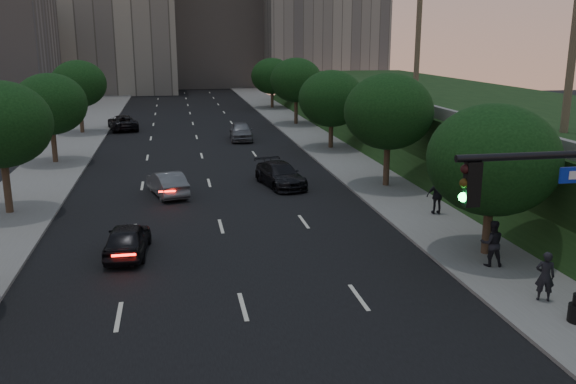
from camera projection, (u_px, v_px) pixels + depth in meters
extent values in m
cube|color=black|center=(203.00, 161.00, 44.01)|extent=(16.00, 140.00, 0.02)
cube|color=slate|center=(340.00, 155.00, 45.84)|extent=(4.50, 140.00, 0.15)
cube|color=slate|center=(54.00, 166.00, 42.14)|extent=(4.50, 140.00, 0.15)
cube|color=black|center=(499.00, 129.00, 45.58)|extent=(18.00, 90.00, 4.00)
cube|color=slate|center=(393.00, 100.00, 43.47)|extent=(0.35, 90.00, 0.70)
cube|color=gray|center=(213.00, 13.00, 110.44)|extent=(22.00, 18.00, 26.00)
cylinder|color=#38281C|center=(488.00, 223.00, 24.57)|extent=(0.36, 0.36, 2.86)
ellipsoid|color=black|center=(493.00, 160.00, 23.93)|extent=(5.20, 5.20, 4.42)
cylinder|color=#38281C|center=(387.00, 161.00, 35.95)|extent=(0.36, 0.36, 3.21)
ellipsoid|color=black|center=(389.00, 111.00, 35.23)|extent=(5.20, 5.20, 4.42)
cylinder|color=#38281C|center=(331.00, 131.00, 48.37)|extent=(0.36, 0.36, 2.86)
ellipsoid|color=black|center=(331.00, 99.00, 47.73)|extent=(5.20, 5.20, 4.42)
cylinder|color=#38281C|center=(296.00, 109.00, 61.66)|extent=(0.36, 0.36, 3.21)
ellipsoid|color=black|center=(296.00, 80.00, 60.94)|extent=(5.20, 5.20, 4.42)
cylinder|color=#38281C|center=(272.00, 97.00, 75.98)|extent=(0.36, 0.36, 2.86)
ellipsoid|color=black|center=(272.00, 76.00, 75.34)|extent=(5.20, 5.20, 4.42)
cylinder|color=#38281C|center=(7.00, 183.00, 30.33)|extent=(0.36, 0.36, 3.26)
ellipsoid|color=black|center=(0.00, 124.00, 29.60)|extent=(5.00, 5.00, 4.25)
cylinder|color=#38281C|center=(54.00, 143.00, 42.74)|extent=(0.36, 0.36, 2.99)
ellipsoid|color=black|center=(50.00, 104.00, 42.07)|extent=(5.00, 5.00, 4.25)
cylinder|color=#38281C|center=(81.00, 116.00, 56.03)|extent=(0.36, 0.36, 3.26)
ellipsoid|color=black|center=(78.00, 84.00, 55.30)|extent=(5.00, 5.00, 4.25)
cylinder|color=#4C4233|center=(420.00, 1.00, 44.12)|extent=(0.40, 0.40, 14.50)
cylinder|color=black|center=(575.00, 154.00, 12.87)|extent=(5.40, 0.16, 0.16)
cube|color=black|center=(472.00, 184.00, 12.59)|extent=(0.32, 0.22, 0.95)
sphere|color=black|center=(465.00, 169.00, 12.48)|extent=(0.20, 0.20, 0.20)
sphere|color=#3F2B0A|center=(464.00, 183.00, 12.55)|extent=(0.20, 0.20, 0.20)
sphere|color=#19F24C|center=(463.00, 197.00, 12.63)|extent=(0.20, 0.20, 0.20)
imported|color=black|center=(127.00, 239.00, 24.90)|extent=(1.91, 4.12, 1.37)
imported|color=#56595D|center=(167.00, 183.00, 34.35)|extent=(2.49, 4.44, 1.39)
imported|color=black|center=(123.00, 123.00, 58.55)|extent=(3.38, 5.58, 1.45)
imported|color=black|center=(280.00, 175.00, 36.48)|extent=(2.90, 5.13, 1.40)
imported|color=slate|center=(241.00, 131.00, 52.76)|extent=(2.10, 4.75, 1.59)
imported|color=black|center=(545.00, 276.00, 20.20)|extent=(0.74, 0.63, 1.71)
imported|color=black|center=(492.00, 243.00, 23.28)|extent=(1.01, 0.87, 1.81)
imported|color=black|center=(438.00, 196.00, 30.17)|extent=(1.14, 0.57, 1.87)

